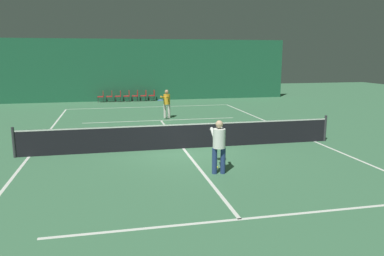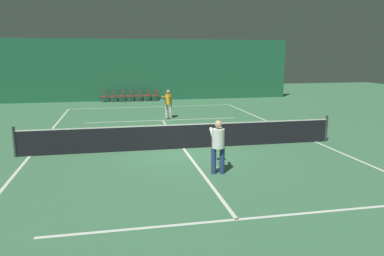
{
  "view_description": "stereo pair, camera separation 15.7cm",
  "coord_description": "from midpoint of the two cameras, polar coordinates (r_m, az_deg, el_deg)",
  "views": [
    {
      "loc": [
        -2.63,
        -13.56,
        3.49
      ],
      "look_at": [
        0.18,
        -0.73,
        0.93
      ],
      "focal_mm": 35.0,
      "sensor_mm": 36.0,
      "label": 1
    },
    {
      "loc": [
        -2.48,
        -13.59,
        3.49
      ],
      "look_at": [
        0.18,
        -0.73,
        0.93
      ],
      "focal_mm": 35.0,
      "sensor_mm": 36.0,
      "label": 2
    }
  ],
  "objects": [
    {
      "name": "courtside_chair_3",
      "position": [
        29.07,
        -9.96,
        4.95
      ],
      "size": [
        0.44,
        0.44,
        0.84
      ],
      "rotation": [
        0.0,
        0.0,
        -1.57
      ],
      "color": "#2D2D2D",
      "rests_on": "ground"
    },
    {
      "name": "courtside_chair_4",
      "position": [
        29.11,
        -8.69,
        4.99
      ],
      "size": [
        0.44,
        0.44,
        0.84
      ],
      "rotation": [
        0.0,
        0.0,
        -1.57
      ],
      "color": "#2D2D2D",
      "rests_on": "ground"
    },
    {
      "name": "backdrop_curtain",
      "position": [
        29.58,
        -7.48,
        8.74
      ],
      "size": [
        23.0,
        0.12,
        4.7
      ],
      "color": "#1E5B3D",
      "rests_on": "ground"
    },
    {
      "name": "court_line_centre",
      "position": [
        14.25,
        -1.66,
        -3.13
      ],
      "size": [
        0.1,
        12.8,
        0.0
      ],
      "color": "silver",
      "rests_on": "ground"
    },
    {
      "name": "player_near",
      "position": [
        11.11,
        3.7,
        -2.23
      ],
      "size": [
        0.51,
        1.36,
        1.62
      ],
      "rotation": [
        0.0,
        0.0,
        1.45
      ],
      "color": "navy",
      "rests_on": "ground"
    },
    {
      "name": "courtside_chair_2",
      "position": [
        29.05,
        -11.23,
        4.9
      ],
      "size": [
        0.44,
        0.44,
        0.84
      ],
      "rotation": [
        0.0,
        0.0,
        -1.57
      ],
      "color": "#2D2D2D",
      "rests_on": "ground"
    },
    {
      "name": "courtside_chair_0",
      "position": [
        29.06,
        -13.77,
        4.79
      ],
      "size": [
        0.44,
        0.44,
        0.84
      ],
      "rotation": [
        0.0,
        0.0,
        -1.57
      ],
      "color": "#2D2D2D",
      "rests_on": "ground"
    },
    {
      "name": "court_line_baseline_far",
      "position": [
        25.84,
        -6.58,
        3.21
      ],
      "size": [
        11.0,
        0.1,
        0.0
      ],
      "color": "silver",
      "rests_on": "ground"
    },
    {
      "name": "tennis_net",
      "position": [
        14.13,
        -1.67,
        -1.13
      ],
      "size": [
        12.0,
        0.1,
        1.07
      ],
      "color": "black",
      "rests_on": "ground"
    },
    {
      "name": "player_far",
      "position": [
        21.04,
        -4.12,
        4.02
      ],
      "size": [
        0.94,
        1.32,
        1.59
      ],
      "rotation": [
        0.0,
        0.0,
        -2.07
      ],
      "color": "beige",
      "rests_on": "ground"
    },
    {
      "name": "court_line_sideline_right",
      "position": [
        16.16,
        17.89,
        -1.96
      ],
      "size": [
        0.1,
        23.8,
        0.0
      ],
      "color": "silver",
      "rests_on": "ground"
    },
    {
      "name": "court_line_service_far",
      "position": [
        20.44,
        -5.0,
        1.18
      ],
      "size": [
        8.25,
        0.1,
        0.0
      ],
      "color": "silver",
      "rests_on": "ground"
    },
    {
      "name": "court_line_service_near",
      "position": [
        8.38,
        6.76,
        -13.64
      ],
      "size": [
        8.25,
        0.1,
        0.0
      ],
      "color": "silver",
      "rests_on": "ground"
    },
    {
      "name": "ground_plane",
      "position": [
        14.25,
        -1.66,
        -3.14
      ],
      "size": [
        60.0,
        60.0,
        0.0
      ],
      "primitive_type": "plane",
      "color": "#3D704C"
    },
    {
      "name": "court_line_sideline_left",
      "position": [
        14.32,
        -23.88,
        -4.02
      ],
      "size": [
        0.1,
        23.8,
        0.0
      ],
      "color": "silver",
      "rests_on": "ground"
    },
    {
      "name": "courtside_chair_1",
      "position": [
        29.05,
        -12.5,
        4.85
      ],
      "size": [
        0.44,
        0.44,
        0.84
      ],
      "rotation": [
        0.0,
        0.0,
        -1.57
      ],
      "color": "#2D2D2D",
      "rests_on": "ground"
    },
    {
      "name": "courtside_chair_6",
      "position": [
        29.22,
        -6.17,
        5.08
      ],
      "size": [
        0.44,
        0.44,
        0.84
      ],
      "rotation": [
        0.0,
        0.0,
        -1.57
      ],
      "color": "#2D2D2D",
      "rests_on": "ground"
    },
    {
      "name": "courtside_chair_5",
      "position": [
        29.16,
        -7.43,
        5.04
      ],
      "size": [
        0.44,
        0.44,
        0.84
      ],
      "rotation": [
        0.0,
        0.0,
        -1.57
      ],
      "color": "#2D2D2D",
      "rests_on": "ground"
    },
    {
      "name": "tennis_ball",
      "position": [
        11.8,
        3.5,
        -6.01
      ],
      "size": [
        0.07,
        0.07,
        0.07
      ],
      "color": "#D1DB33",
      "rests_on": "ground"
    }
  ]
}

